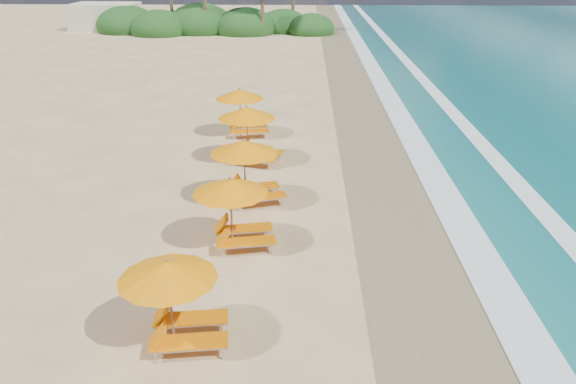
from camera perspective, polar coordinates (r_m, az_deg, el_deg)
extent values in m
plane|color=#DAC080|center=(17.42, 0.00, -3.62)|extent=(160.00, 160.00, 0.00)
cube|color=#8D7854|center=(17.75, 13.04, -3.70)|extent=(4.00, 160.00, 0.01)
cube|color=white|center=(18.10, 17.72, -3.62)|extent=(1.20, 160.00, 0.01)
cube|color=white|center=(19.15, 26.39, -3.56)|extent=(0.80, 160.00, 0.01)
cylinder|color=olive|center=(12.30, -12.07, -11.32)|extent=(0.05, 0.05, 2.07)
cone|color=orange|center=(11.83, -12.43, -7.91)|extent=(2.39, 2.39, 0.41)
sphere|color=olive|center=(11.72, -12.52, -6.94)|extent=(0.07, 0.07, 0.07)
cylinder|color=olive|center=(15.91, -5.89, -2.29)|extent=(0.05, 0.05, 2.10)
cone|color=orange|center=(15.55, -6.02, 0.61)|extent=(2.54, 2.54, 0.42)
sphere|color=olive|center=(15.46, -6.06, 1.41)|extent=(0.08, 0.08, 0.08)
cylinder|color=olive|center=(18.68, -4.50, 2.00)|extent=(0.06, 0.06, 2.23)
cone|color=orange|center=(18.36, -4.59, 4.69)|extent=(2.90, 2.90, 0.45)
sphere|color=olive|center=(18.28, -4.61, 5.43)|extent=(0.08, 0.08, 0.08)
cylinder|color=olive|center=(22.52, -4.24, 5.89)|extent=(0.06, 0.06, 2.28)
cone|color=orange|center=(22.25, -4.32, 8.22)|extent=(2.93, 2.93, 0.46)
sphere|color=olive|center=(22.18, -4.34, 8.85)|extent=(0.08, 0.08, 0.08)
cylinder|color=olive|center=(25.94, -4.97, 8.14)|extent=(0.05, 0.05, 2.19)
cone|color=orange|center=(25.71, -5.04, 10.10)|extent=(2.57, 2.57, 0.44)
sphere|color=olive|center=(25.66, -5.06, 10.63)|extent=(0.08, 0.08, 0.08)
ellipsoid|color=#163D14|center=(61.27, -4.43, 16.64)|extent=(6.40, 6.40, 4.16)
ellipsoid|color=#163D14|center=(62.97, -9.06, 16.69)|extent=(7.20, 7.20, 4.68)
ellipsoid|color=#163D14|center=(61.91, -13.19, 16.15)|extent=(6.00, 6.00, 3.90)
ellipsoid|color=#163D14|center=(62.97, -0.45, 16.82)|extent=(5.60, 5.60, 3.64)
ellipsoid|color=#163D14|center=(64.91, -16.30, 16.22)|extent=(6.60, 6.60, 4.29)
ellipsoid|color=#163D14|center=(60.94, 2.41, 16.52)|extent=(5.00, 5.00, 3.25)
cylinder|color=brown|center=(58.91, -2.67, 18.24)|extent=(0.36, 0.36, 5.00)
cylinder|color=brown|center=(60.62, -8.57, 18.46)|extent=(0.36, 0.36, 5.60)
cylinder|color=brown|center=(63.36, -12.02, 18.70)|extent=(0.36, 0.36, 6.20)
cube|color=beige|center=(67.67, -18.39, 16.89)|extent=(7.00, 5.00, 2.80)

